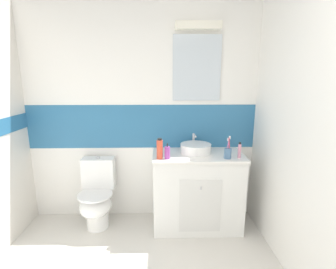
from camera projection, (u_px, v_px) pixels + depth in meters
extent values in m
cube|color=white|center=(143.00, 180.00, 3.04)|extent=(3.20, 0.10, 0.85)
cube|color=teal|center=(142.00, 126.00, 2.89)|extent=(3.20, 0.10, 0.50)
cube|color=white|center=(140.00, 52.00, 2.71)|extent=(3.20, 0.10, 1.15)
cube|color=silver|center=(197.00, 68.00, 2.70)|extent=(0.53, 0.02, 0.70)
cube|color=white|center=(198.00, 25.00, 2.57)|extent=(0.48, 0.10, 0.08)
cube|color=white|center=(327.00, 137.00, 1.67)|extent=(0.10, 3.48, 2.50)
cube|color=white|center=(197.00, 191.00, 2.76)|extent=(0.95, 0.51, 0.82)
cube|color=white|center=(198.00, 155.00, 2.66)|extent=(0.97, 0.53, 0.03)
cube|color=silver|center=(200.00, 206.00, 2.52)|extent=(0.43, 0.01, 0.57)
cylinder|color=silver|center=(201.00, 188.00, 2.46)|extent=(0.02, 0.02, 0.03)
cylinder|color=white|center=(196.00, 148.00, 2.69)|extent=(0.33, 0.33, 0.10)
cylinder|color=#B3B3B8|center=(196.00, 145.00, 2.68)|extent=(0.27, 0.27, 0.01)
cylinder|color=silver|center=(194.00, 141.00, 2.87)|extent=(0.03, 0.03, 0.17)
cylinder|color=silver|center=(195.00, 135.00, 2.76)|extent=(0.02, 0.15, 0.02)
cylinder|color=white|center=(98.00, 220.00, 2.78)|extent=(0.24, 0.24, 0.18)
ellipsoid|color=white|center=(96.00, 205.00, 2.70)|extent=(0.34, 0.42, 0.22)
cylinder|color=white|center=(95.00, 195.00, 2.67)|extent=(0.37, 0.37, 0.02)
cube|color=white|center=(99.00, 173.00, 2.84)|extent=(0.36, 0.17, 0.36)
cylinder|color=silver|center=(98.00, 157.00, 2.80)|extent=(0.04, 0.04, 0.02)
cylinder|color=#4C7299|center=(228.00, 153.00, 2.49)|extent=(0.07, 0.07, 0.10)
cylinder|color=#D83F4C|center=(229.00, 146.00, 2.48)|extent=(0.03, 0.03, 0.18)
cube|color=white|center=(230.00, 137.00, 2.46)|extent=(0.02, 0.02, 0.03)
cylinder|color=#D872BF|center=(228.00, 147.00, 2.49)|extent=(0.03, 0.02, 0.16)
cube|color=white|center=(228.00, 139.00, 2.47)|extent=(0.02, 0.02, 0.03)
cylinder|color=#993F99|center=(167.00, 153.00, 2.48)|extent=(0.06, 0.06, 0.12)
cylinder|color=#262626|center=(167.00, 145.00, 2.46)|extent=(0.01, 0.01, 0.04)
cylinder|color=#262626|center=(167.00, 144.00, 2.45)|extent=(0.01, 0.02, 0.01)
cylinder|color=pink|center=(239.00, 151.00, 2.50)|extent=(0.03, 0.03, 0.14)
cylinder|color=black|center=(240.00, 143.00, 2.48)|extent=(0.02, 0.02, 0.02)
cylinder|color=#D84C33|center=(160.00, 149.00, 2.48)|extent=(0.06, 0.06, 0.19)
cylinder|color=black|center=(160.00, 139.00, 2.46)|extent=(0.04, 0.04, 0.02)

